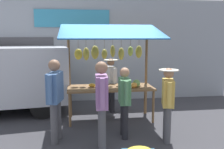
# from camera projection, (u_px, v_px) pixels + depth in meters

# --- Properties ---
(ground_plane) EXTENTS (40.00, 40.00, 0.00)m
(ground_plane) POSITION_uv_depth(u_px,v_px,m) (110.00, 119.00, 6.60)
(ground_plane) COLOR #38383D
(street_backdrop) EXTENTS (9.00, 0.30, 3.40)m
(street_backdrop) POSITION_uv_depth(u_px,v_px,m) (100.00, 51.00, 8.49)
(street_backdrop) COLOR #8C939E
(street_backdrop) RESTS_ON ground
(market_stall) EXTENTS (2.50, 1.46, 2.50)m
(market_stall) POSITION_uv_depth(u_px,v_px,m) (110.00, 61.00, 6.43)
(market_stall) COLOR brown
(market_stall) RESTS_ON ground
(vendor_with_sunhat) EXTENTS (0.40, 0.66, 1.55)m
(vendor_with_sunhat) POSITION_uv_depth(u_px,v_px,m) (111.00, 81.00, 7.22)
(vendor_with_sunhat) COLOR #232328
(vendor_with_sunhat) RESTS_ON ground
(shopper_with_shopping_bag) EXTENTS (0.40, 0.65, 1.54)m
(shopper_with_shopping_bag) POSITION_uv_depth(u_px,v_px,m) (168.00, 99.00, 5.13)
(shopper_with_shopping_bag) COLOR #4C4C51
(shopper_with_shopping_bag) RESTS_ON ground
(shopper_with_ponytail) EXTENTS (0.25, 0.67, 1.53)m
(shopper_with_ponytail) POSITION_uv_depth(u_px,v_px,m) (124.00, 98.00, 5.34)
(shopper_with_ponytail) COLOR #232328
(shopper_with_ponytail) RESTS_ON ground
(shopper_in_grey_tee) EXTENTS (0.25, 0.72, 1.72)m
(shopper_in_grey_tee) POSITION_uv_depth(u_px,v_px,m) (102.00, 99.00, 4.71)
(shopper_in_grey_tee) COLOR #4C4C51
(shopper_in_grey_tee) RESTS_ON ground
(shopper_in_striped_shirt) EXTENTS (0.32, 0.71, 1.72)m
(shopper_in_striped_shirt) POSITION_uv_depth(u_px,v_px,m) (55.00, 94.00, 5.08)
(shopper_in_striped_shirt) COLOR #4C4C51
(shopper_in_striped_shirt) RESTS_ON ground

